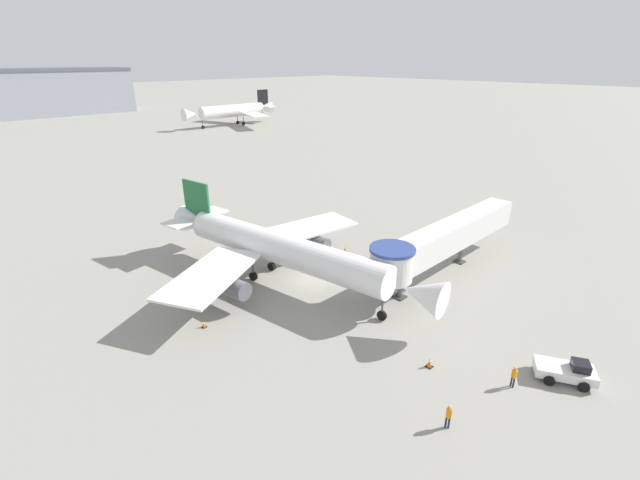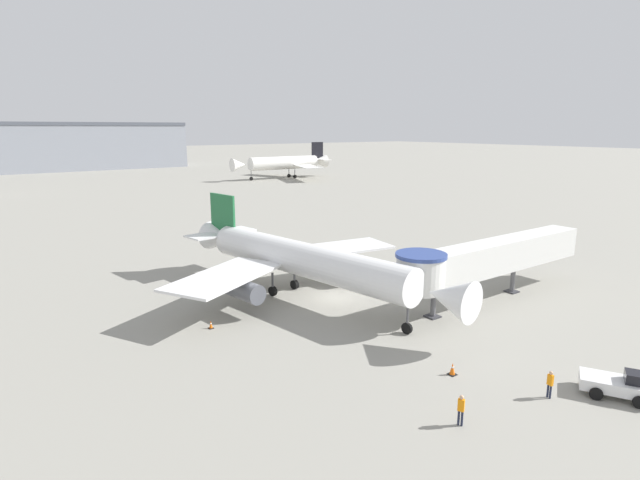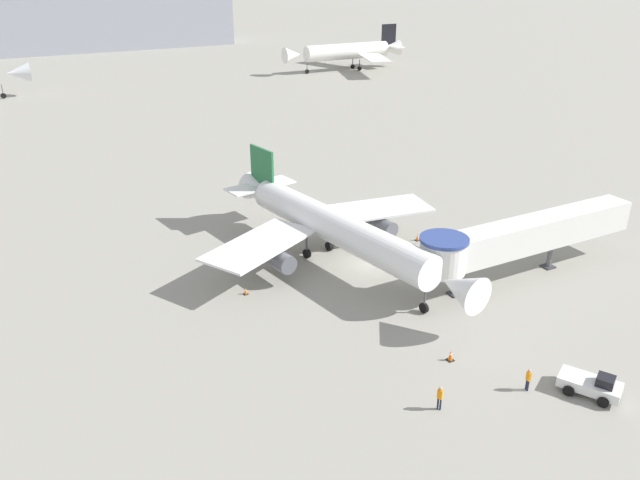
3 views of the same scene
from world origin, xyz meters
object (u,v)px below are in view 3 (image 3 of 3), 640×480
object	(u,v)px
jet_bridge	(517,237)
traffic_cone_port_wing	(246,291)
main_airplane	(332,227)
ground_crew_marshaller	(440,396)
traffic_cone_near_nose	(451,356)
pushback_tug_white	(591,384)
traffic_cone_starboard_wing	(417,237)
ground_crew_wing_walker	(528,378)
background_jet_black_tail	(349,51)

from	to	relation	value
jet_bridge	traffic_cone_port_wing	size ratio (longest dim) A/B	36.26
main_airplane	ground_crew_marshaller	xyz separation A→B (m)	(-4.37, -22.12, -2.65)
main_airplane	traffic_cone_near_nose	size ratio (longest dim) A/B	38.28
pushback_tug_white	traffic_cone_port_wing	bearing A→B (deg)	94.03
traffic_cone_starboard_wing	ground_crew_wing_walker	world-z (taller)	ground_crew_wing_walker
pushback_tug_white	jet_bridge	bearing A→B (deg)	35.13
pushback_tug_white	main_airplane	bearing A→B (deg)	73.27
background_jet_black_tail	traffic_cone_near_nose	bearing A→B (deg)	-26.10
pushback_tug_white	ground_crew_marshaller	xyz separation A→B (m)	(-9.93, 3.50, 0.26)
ground_crew_wing_walker	pushback_tug_white	bearing A→B (deg)	63.68
main_airplane	traffic_cone_near_nose	world-z (taller)	main_airplane
jet_bridge	traffic_cone_near_nose	distance (m)	15.57
jet_bridge	ground_crew_wing_walker	world-z (taller)	jet_bridge
traffic_cone_starboard_wing	background_jet_black_tail	size ratio (longest dim) A/B	0.02
traffic_cone_near_nose	background_jet_black_tail	world-z (taller)	background_jet_black_tail
traffic_cone_port_wing	ground_crew_wing_walker	size ratio (longest dim) A/B	0.38
jet_bridge	ground_crew_wing_walker	distance (m)	16.93
jet_bridge	traffic_cone_near_nose	bearing A→B (deg)	-149.98
jet_bridge	traffic_cone_port_wing	world-z (taller)	jet_bridge
ground_crew_marshaller	ground_crew_wing_walker	size ratio (longest dim) A/B	1.04
pushback_tug_white	ground_crew_marshaller	size ratio (longest dim) A/B	2.46
traffic_cone_starboard_wing	ground_crew_wing_walker	bearing A→B (deg)	-109.05
traffic_cone_near_nose	background_jet_black_tail	bearing A→B (deg)	62.81
main_airplane	traffic_cone_starboard_wing	xyz separation A→B (m)	(10.22, 0.18, -3.32)
traffic_cone_port_wing	background_jet_black_tail	bearing A→B (deg)	55.26
jet_bridge	background_jet_black_tail	distance (m)	116.85
traffic_cone_starboard_wing	background_jet_black_tail	bearing A→B (deg)	63.30
main_airplane	jet_bridge	xyz separation A→B (m)	(12.84, -10.64, 0.40)
traffic_cone_starboard_wing	ground_crew_wing_walker	distance (m)	24.90
main_airplane	background_jet_black_tail	xyz separation A→B (m)	(58.80, 96.78, 1.15)
ground_crew_marshaller	background_jet_black_tail	size ratio (longest dim) A/B	0.05
traffic_cone_port_wing	ground_crew_marshaller	distance (m)	20.77
pushback_tug_white	traffic_cone_starboard_wing	world-z (taller)	pushback_tug_white
traffic_cone_port_wing	background_jet_black_tail	world-z (taller)	background_jet_black_tail
background_jet_black_tail	traffic_cone_starboard_wing	bearing A→B (deg)	-25.61
traffic_cone_port_wing	ground_crew_wing_walker	distance (m)	24.36
main_airplane	jet_bridge	bearing A→B (deg)	-49.53
traffic_cone_port_wing	ground_crew_marshaller	size ratio (longest dim) A/B	0.37
main_airplane	background_jet_black_tail	size ratio (longest dim) A/B	0.93
traffic_cone_starboard_wing	traffic_cone_near_nose	distance (m)	21.15
main_airplane	traffic_cone_port_wing	size ratio (longest dim) A/B	48.89
pushback_tug_white	traffic_cone_starboard_wing	size ratio (longest dim) A/B	5.96
jet_bridge	pushback_tug_white	world-z (taller)	jet_bridge
main_airplane	pushback_tug_white	world-z (taller)	main_airplane
jet_bridge	pushback_tug_white	distance (m)	16.99
ground_crew_marshaller	ground_crew_wing_walker	world-z (taller)	ground_crew_marshaller
main_airplane	ground_crew_wing_walker	xyz separation A→B (m)	(2.09, -23.35, -2.69)
ground_crew_marshaller	ground_crew_wing_walker	distance (m)	6.58
traffic_cone_near_nose	ground_crew_wing_walker	distance (m)	5.70
main_airplane	ground_crew_marshaller	size ratio (longest dim) A/B	17.98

